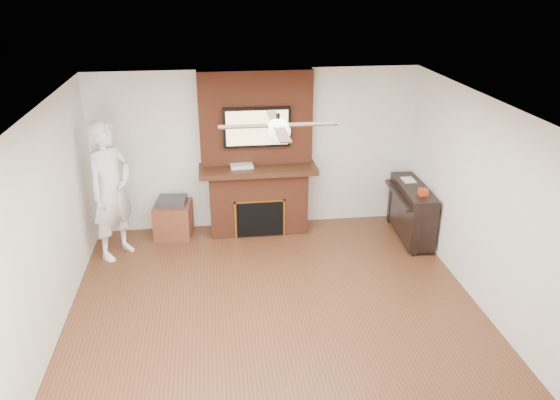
{
  "coord_description": "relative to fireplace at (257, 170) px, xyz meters",
  "views": [
    {
      "loc": [
        -0.67,
        -5.33,
        3.83
      ],
      "look_at": [
        0.14,
        0.9,
        1.17
      ],
      "focal_mm": 35.0,
      "sensor_mm": 36.0,
      "label": 1
    }
  ],
  "objects": [
    {
      "name": "candle_orange",
      "position": [
        -0.25,
        -0.2,
        -0.94
      ],
      "size": [
        0.08,
        0.08,
        0.1
      ],
      "primitive_type": "cylinder",
      "color": "orange",
      "rests_on": "ground"
    },
    {
      "name": "person",
      "position": [
        -2.1,
        -0.6,
        0.0
      ],
      "size": [
        0.83,
        0.88,
        1.99
      ],
      "primitive_type": "imported",
      "rotation": [
        0.0,
        0.0,
        0.93
      ],
      "color": "white",
      "rests_on": "ground"
    },
    {
      "name": "candle_blue",
      "position": [
        0.14,
        -0.16,
        -0.96
      ],
      "size": [
        0.06,
        0.06,
        0.07
      ],
      "primitive_type": "cylinder",
      "color": "teal",
      "rests_on": "ground"
    },
    {
      "name": "side_table",
      "position": [
        -1.32,
        -0.07,
        -0.71
      ],
      "size": [
        0.6,
        0.6,
        0.63
      ],
      "rotation": [
        0.0,
        0.0,
        -0.11
      ],
      "color": "#612D1B",
      "rests_on": "ground"
    },
    {
      "name": "room_shell",
      "position": [
        0.0,
        -2.55,
        0.25
      ],
      "size": [
        5.36,
        5.86,
        2.86
      ],
      "color": "#4D2916",
      "rests_on": "ground"
    },
    {
      "name": "fireplace",
      "position": [
        0.0,
        0.0,
        0.0
      ],
      "size": [
        1.78,
        0.64,
        2.5
      ],
      "color": "brown",
      "rests_on": "ground"
    },
    {
      "name": "cable_box",
      "position": [
        -0.25,
        -0.1,
        0.11
      ],
      "size": [
        0.35,
        0.22,
        0.05
      ],
      "primitive_type": "cube",
      "rotation": [
        0.0,
        0.0,
        0.08
      ],
      "color": "silver",
      "rests_on": "fireplace"
    },
    {
      "name": "ceiling_fan",
      "position": [
        -0.0,
        -2.55,
        1.34
      ],
      "size": [
        1.21,
        1.21,
        0.31
      ],
      "color": "black",
      "rests_on": "room_shell"
    },
    {
      "name": "tv",
      "position": [
        0.0,
        -0.05,
        0.68
      ],
      "size": [
        1.0,
        0.08,
        0.6
      ],
      "color": "black",
      "rests_on": "fireplace"
    },
    {
      "name": "candle_green",
      "position": [
        0.08,
        -0.2,
        -0.95
      ],
      "size": [
        0.07,
        0.07,
        0.1
      ],
      "primitive_type": "cylinder",
      "color": "#38752E",
      "rests_on": "ground"
    },
    {
      "name": "piano",
      "position": [
        2.29,
        -0.6,
        -0.54
      ],
      "size": [
        0.55,
        1.31,
        0.93
      ],
      "rotation": [
        0.0,
        0.0,
        -0.06
      ],
      "color": "black",
      "rests_on": "ground"
    },
    {
      "name": "candle_cream",
      "position": [
        0.18,
        -0.17,
        -0.94
      ],
      "size": [
        0.08,
        0.08,
        0.1
      ],
      "primitive_type": "cylinder",
      "color": "beige",
      "rests_on": "ground"
    }
  ]
}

